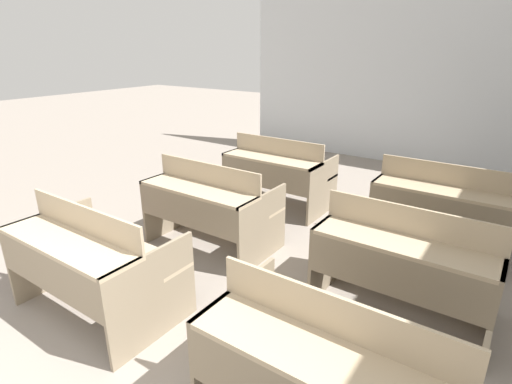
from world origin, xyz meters
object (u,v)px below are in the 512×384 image
(bench_second_right, at_px, (405,260))
(bench_third_right, at_px, (441,205))
(bench_front_left, at_px, (92,258))
(bench_third_left, at_px, (278,171))
(bench_second_left, at_px, (210,204))
(bench_front_right, at_px, (330,368))
(schoolbag, at_px, (54,246))

(bench_second_right, distance_m, bench_third_right, 1.33)
(bench_front_left, distance_m, bench_third_left, 2.66)
(bench_second_left, relative_size, bench_second_right, 1.00)
(bench_front_left, distance_m, bench_second_left, 1.33)
(bench_third_right, bearing_deg, bench_front_left, -126.27)
(bench_front_right, relative_size, bench_second_right, 1.00)
(bench_second_left, bearing_deg, schoolbag, -132.63)
(bench_second_right, relative_size, bench_third_right, 1.00)
(bench_front_right, bearing_deg, schoolbag, 175.89)
(bench_front_left, distance_m, bench_third_right, 3.27)
(bench_third_right, bearing_deg, schoolbag, -140.66)
(bench_third_right, relative_size, schoolbag, 3.63)
(bench_second_right, bearing_deg, bench_front_right, -90.57)
(bench_third_left, bearing_deg, bench_third_right, -0.69)
(bench_front_right, xyz_separation_m, schoolbag, (-2.93, 0.21, -0.30))
(bench_second_left, bearing_deg, bench_front_right, -34.41)
(bench_front_left, height_order, bench_second_left, same)
(bench_front_right, bearing_deg, bench_second_left, 145.59)
(bench_third_left, distance_m, bench_third_right, 1.94)
(schoolbag, bearing_deg, bench_front_left, -12.84)
(bench_second_right, relative_size, bench_third_left, 1.00)
(bench_front_left, xyz_separation_m, bench_front_right, (1.93, 0.02, 0.00))
(bench_third_left, xyz_separation_m, schoolbag, (-1.00, -2.43, -0.30))
(bench_second_left, bearing_deg, bench_front_left, -90.52)
(bench_second_right, distance_m, schoolbag, 3.15)
(bench_second_right, height_order, bench_third_right, same)
(bench_front_right, height_order, bench_second_right, same)
(bench_front_left, bearing_deg, bench_second_left, 89.48)
(bench_third_left, xyz_separation_m, bench_third_right, (1.94, -0.02, 0.00))
(bench_second_left, height_order, schoolbag, bench_second_left)
(bench_front_left, height_order, bench_front_right, same)
(bench_front_right, relative_size, schoolbag, 3.63)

